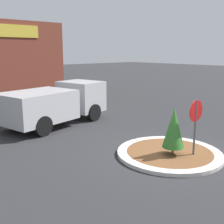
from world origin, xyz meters
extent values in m
plane|color=#2D2D30|center=(0.00, 0.00, 0.00)|extent=(120.00, 120.00, 0.00)
cylinder|color=beige|center=(0.00, 0.00, 0.06)|extent=(3.71, 3.71, 0.13)
cylinder|color=brown|center=(0.00, 0.00, 0.07)|extent=(3.04, 3.04, 0.13)
cylinder|color=#4C4C51|center=(0.40, -0.72, 1.03)|extent=(0.07, 0.07, 2.06)
cylinder|color=#B71414|center=(0.40, -0.72, 1.67)|extent=(0.74, 0.03, 0.74)
cylinder|color=brown|center=(-0.15, -0.24, 0.26)|extent=(0.08, 0.08, 0.26)
cone|color=#2D6B28|center=(-0.15, -0.24, 1.09)|extent=(0.74, 0.74, 1.39)
cube|color=#B2B2B7|center=(1.07, 6.80, 1.21)|extent=(2.15, 2.49, 1.60)
cube|color=#B2B2B7|center=(-1.83, 6.22, 1.10)|extent=(3.68, 2.90, 1.39)
cube|color=black|center=(1.67, 6.92, 1.49)|extent=(0.42, 1.92, 0.56)
cylinder|color=black|center=(0.70, 7.81, 0.45)|extent=(0.93, 0.42, 0.90)
cylinder|color=black|center=(1.12, 5.73, 0.45)|extent=(0.93, 0.42, 0.90)
cylinder|color=black|center=(-2.63, 7.14, 0.45)|extent=(0.93, 0.42, 0.90)
cylinder|color=black|center=(-2.22, 5.07, 0.45)|extent=(0.93, 0.42, 0.90)
camera|label=1|loc=(-7.84, -5.67, 3.64)|focal=45.00mm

